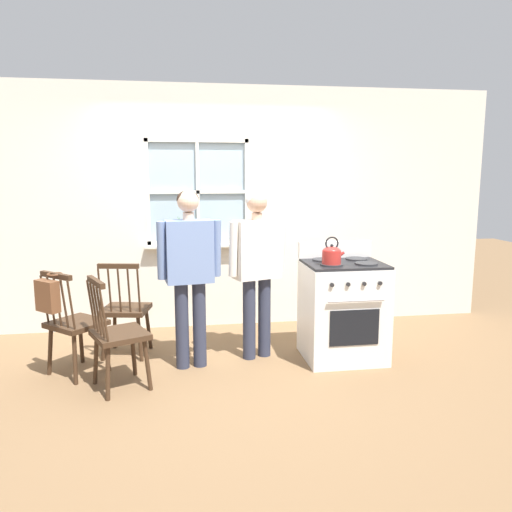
% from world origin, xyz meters
% --- Properties ---
extents(ground_plane, '(16.00, 16.00, 0.00)m').
position_xyz_m(ground_plane, '(0.00, 0.00, 0.00)').
color(ground_plane, brown).
extents(wall_back, '(6.40, 0.16, 2.70)m').
position_xyz_m(wall_back, '(0.01, 1.40, 1.34)').
color(wall_back, silver).
rests_on(wall_back, ground_plane).
extents(chair_by_window, '(0.58, 0.58, 0.93)m').
position_xyz_m(chair_by_window, '(-1.33, 0.13, 0.44)').
color(chair_by_window, '#3D2819').
rests_on(chair_by_window, ground_plane).
extents(chair_near_wall, '(0.54, 0.55, 0.93)m').
position_xyz_m(chair_near_wall, '(-0.93, -0.23, 0.44)').
color(chair_near_wall, '#3D2819').
rests_on(chair_near_wall, ground_plane).
extents(chair_center_cluster, '(0.49, 0.47, 0.93)m').
position_xyz_m(chair_center_cluster, '(-0.95, 0.52, 0.44)').
color(chair_center_cluster, '#3D2819').
rests_on(chair_center_cluster, ground_plane).
extents(person_elderly_left, '(0.57, 0.26, 1.59)m').
position_xyz_m(person_elderly_left, '(-0.33, 0.14, 0.96)').
color(person_elderly_left, '#2D3347').
rests_on(person_elderly_left, ground_plane).
extents(person_teen_center, '(0.58, 0.34, 1.57)m').
position_xyz_m(person_teen_center, '(0.29, 0.29, 0.95)').
color(person_teen_center, '#2D3347').
rests_on(person_teen_center, ground_plane).
extents(stove, '(0.73, 0.68, 1.08)m').
position_xyz_m(stove, '(1.09, 0.14, 0.47)').
color(stove, white).
rests_on(stove, ground_plane).
extents(kettle, '(0.21, 0.17, 0.25)m').
position_xyz_m(kettle, '(0.93, 0.01, 1.02)').
color(kettle, red).
rests_on(kettle, stove).
extents(potted_plant, '(0.13, 0.13, 0.33)m').
position_xyz_m(potted_plant, '(-0.41, 1.31, 1.07)').
color(potted_plant, '#935B3D').
rests_on(potted_plant, wall_back).
extents(handbag, '(0.25, 0.25, 0.31)m').
position_xyz_m(handbag, '(-1.49, -0.05, 0.76)').
color(handbag, brown).
rests_on(handbag, chair_by_window).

